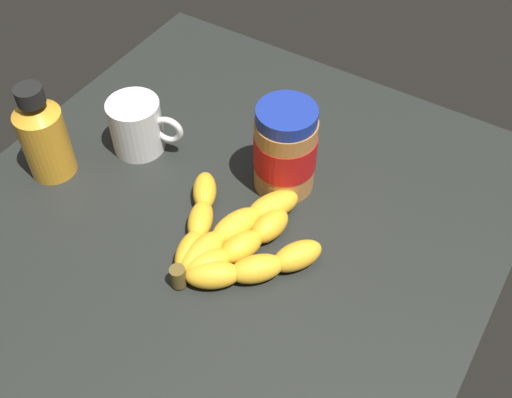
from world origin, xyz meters
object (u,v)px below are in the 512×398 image
peanut_butter_jar (285,149)px  honey_bottle (43,135)px  coffee_mug (137,126)px  banana_bunch (234,240)px

peanut_butter_jar → honey_bottle: (-15.32, 29.97, 0.06)cm
peanut_butter_jar → coffee_mug: (-4.88, 22.17, -2.48)cm
banana_bunch → honey_bottle: bearing=93.1°
honey_bottle → coffee_mug: (10.44, -7.80, -2.53)cm
honey_bottle → coffee_mug: honey_bottle is taller
banana_bunch → coffee_mug: bearing=68.8°
peanut_butter_jar → honey_bottle: 33.66cm
honey_bottle → coffee_mug: 13.28cm
coffee_mug → honey_bottle: bearing=143.2°
peanut_butter_jar → honey_bottle: honey_bottle is taller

